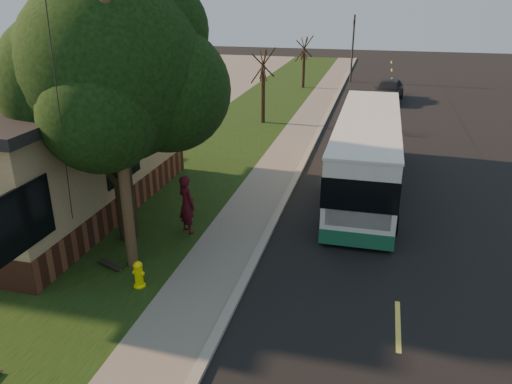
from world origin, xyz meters
TOP-DOWN VIEW (x-y plane):
  - ground at (0.00, 0.00)m, footprint 120.00×120.00m
  - road at (4.00, 10.00)m, footprint 8.00×80.00m
  - curb at (0.00, 10.00)m, footprint 0.25×80.00m
  - sidewalk at (-1.00, 10.00)m, footprint 2.00×80.00m
  - grass_verge at (-4.50, 10.00)m, footprint 5.00×80.00m
  - building_lot at (-14.50, 10.00)m, footprint 15.00×80.00m
  - fire_hydrant at (-2.60, 0.00)m, footprint 0.32×0.32m
  - utility_pole at (-3.31, 0.99)m, footprint 2.86×3.21m
  - leafy_tree at (-4.17, 2.65)m, footprint 6.30×6.00m
  - bare_tree_near at (-3.50, 18.00)m, footprint 1.38×1.21m
  - bare_tree_far at (-3.00, 30.00)m, footprint 1.38×1.21m
  - traffic_signal at (0.50, 34.00)m, footprint 0.18×0.22m
  - transit_bus at (2.79, 8.69)m, footprint 2.46×10.67m
  - skateboarder at (-2.53, 3.34)m, footprint 0.84×0.78m
  - skateboard_spare at (-3.86, 0.71)m, footprint 0.90×0.53m
  - dumpster at (-8.87, 9.97)m, footprint 1.63×1.32m
  - distant_car at (3.66, 26.48)m, footprint 2.39×4.78m

SIDE VIEW (x-z plane):
  - ground at x=0.00m, z-range 0.00..0.00m
  - road at x=4.00m, z-range 0.00..0.01m
  - building_lot at x=-14.50m, z-range 0.00..0.04m
  - grass_verge at x=-4.50m, z-range 0.00..0.07m
  - sidewalk at x=-1.00m, z-range 0.00..0.08m
  - curb at x=0.00m, z-range 0.00..0.12m
  - skateboard_spare at x=-3.86m, z-range 0.09..0.17m
  - fire_hydrant at x=-2.60m, z-range 0.06..0.80m
  - dumpster at x=-8.87m, z-range 0.04..1.44m
  - distant_car at x=3.66m, z-range 0.00..1.56m
  - skateboarder at x=-2.53m, z-range 0.07..1.99m
  - transit_bus at x=2.79m, z-range 0.10..2.99m
  - bare_tree_far at x=-3.00m, z-range -0.01..4.02m
  - bare_tree_near at x=-3.50m, z-range 0.00..4.30m
  - traffic_signal at x=0.50m, z-range 0.41..5.91m
  - utility_pole at x=-3.31m, z-range 0.10..9.17m
  - leafy_tree at x=-4.17m, z-range 1.27..9.07m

